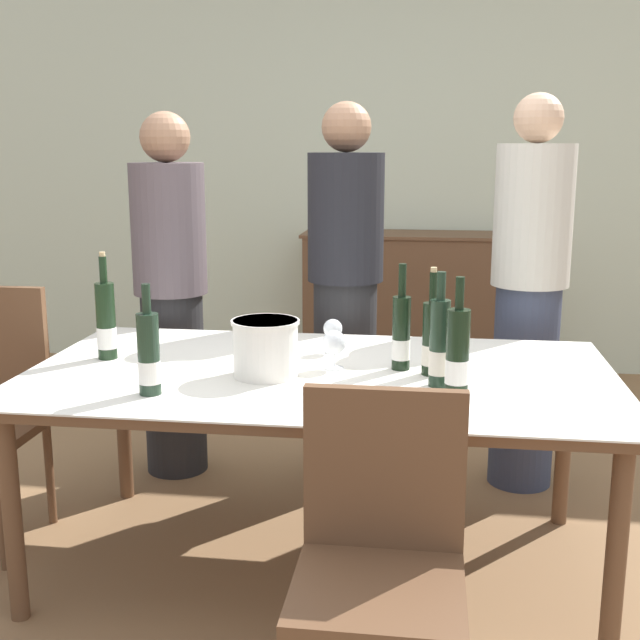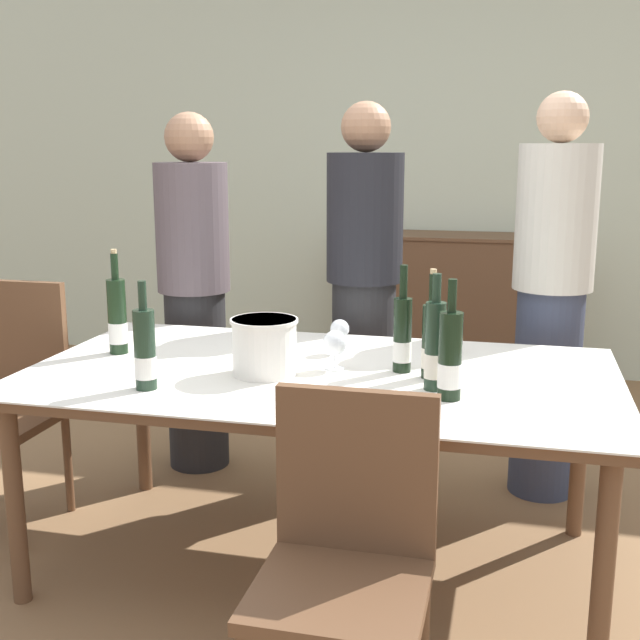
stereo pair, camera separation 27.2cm
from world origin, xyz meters
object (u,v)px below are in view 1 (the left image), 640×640
chair_near_front (381,545)px  wine_glass_0 (334,343)px  wine_bottle_2 (439,345)px  wine_bottle_3 (458,354)px  sideboard_cabinet (408,306)px  wine_bottle_5 (432,340)px  person_host (171,297)px  wine_bottle_0 (149,356)px  dining_table (320,387)px  wine_bottle_4 (106,322)px  wine_glass_2 (442,328)px  person_guest_right (529,295)px  ice_bucket (266,346)px  person_guest_left (345,296)px  wine_glass_1 (333,330)px  wine_bottle_1 (401,334)px

chair_near_front → wine_glass_0: bearing=104.9°
wine_bottle_2 → wine_bottle_3: size_ratio=1.00×
sideboard_cabinet → wine_bottle_5: bearing=-86.6°
person_host → wine_bottle_0: bearing=-75.2°
sideboard_cabinet → dining_table: sideboard_cabinet is taller
wine_bottle_4 → person_host: bearing=89.7°
sideboard_cabinet → wine_bottle_0: bearing=-104.2°
wine_glass_2 → person_guest_right: person_guest_right is taller
wine_bottle_5 → wine_glass_0: wine_bottle_5 is taller
wine_bottle_5 → person_guest_right: person_guest_right is taller
ice_bucket → wine_bottle_0: (-0.32, -0.25, 0.02)m
dining_table → wine_bottle_4: bearing=175.5°
wine_glass_2 → chair_near_front: size_ratio=0.14×
ice_bucket → person_guest_left: size_ratio=0.14×
wine_glass_2 → person_host: 1.28m
wine_bottle_4 → ice_bucket: bearing=-13.2°
wine_glass_1 → wine_bottle_0: bearing=-130.4°
wine_bottle_2 → wine_bottle_4: bearing=171.2°
chair_near_front → person_guest_left: bearing=99.4°
dining_table → wine_bottle_0: (-0.49, -0.33, 0.18)m
wine_bottle_1 → ice_bucket: bearing=-161.8°
wine_bottle_4 → wine_glass_1: bearing=13.7°
wine_glass_0 → person_host: (-0.83, 0.76, 0.00)m
wine_bottle_2 → person_guest_right: 1.05m
wine_glass_0 → wine_bottle_5: bearing=-4.2°
sideboard_cabinet → ice_bucket: bearing=-98.8°
wine_bottle_1 → wine_glass_2: 0.33m
sideboard_cabinet → person_guest_right: size_ratio=0.80×
chair_near_front → person_guest_left: (-0.27, 1.61, 0.33)m
sideboard_cabinet → wine_glass_0: size_ratio=9.87×
wine_bottle_5 → wine_glass_1: 0.44m
wine_bottle_0 → person_guest_right: 1.75m
wine_bottle_1 → wine_glass_2: (0.14, 0.30, -0.04)m
wine_bottle_1 → wine_glass_1: size_ratio=2.88×
wine_glass_2 → ice_bucket: bearing=-143.0°
wine_bottle_0 → wine_bottle_1: size_ratio=0.94×
wine_glass_0 → person_guest_left: size_ratio=0.08×
wine_bottle_0 → wine_bottle_1: bearing=27.4°
wine_bottle_2 → wine_glass_0: 0.39m
dining_table → wine_bottle_2: bearing=-16.9°
ice_bucket → chair_near_front: ice_bucket is taller
sideboard_cabinet → wine_bottle_3: bearing=-85.2°
wine_bottle_2 → sideboard_cabinet: bearing=93.7°
wine_bottle_1 → sideboard_cabinet: bearing=91.0°
wine_glass_0 → wine_bottle_4: bearing=178.0°
wine_glass_1 → wine_bottle_2: bearing=-44.3°
dining_table → sideboard_cabinet: bearing=84.8°
wine_bottle_4 → wine_glass_0: size_ratio=2.84×
wine_bottle_0 → chair_near_front: 0.95m
wine_bottle_1 → person_guest_left: person_guest_left is taller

